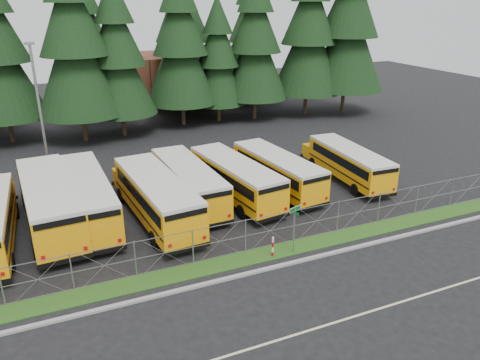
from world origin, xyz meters
The scene contains 26 objects.
ground centered at (0.00, 0.00, 0.00)m, with size 120.00×120.00×0.00m, color black.
curb centered at (0.00, -3.10, 0.06)m, with size 50.00×0.25×0.12m, color gray.
grass_verge centered at (0.00, -1.70, 0.03)m, with size 50.00×1.40×0.06m, color #234814.
road_lane_line centered at (0.00, -8.00, 0.01)m, with size 50.00×0.12×0.01m, color beige.
chainlink_fence centered at (0.00, -1.00, 1.00)m, with size 44.00×0.10×2.00m, color gray, non-canonical shape.
brick_building centered at (6.00, 40.00, 3.00)m, with size 22.00×10.00×6.00m, color brown.
bus_1 centered at (-10.54, 6.41, 1.57)m, with size 2.82×11.96×3.14m, color #FB9E07, non-canonical shape.
bus_2 centered at (-8.52, 6.51, 1.53)m, with size 2.75×11.66×3.06m, color #FB9E07, non-canonical shape.
bus_3 centered at (-4.52, 4.85, 1.49)m, with size 2.69×11.39×2.99m, color #FB9E07, non-canonical shape.
bus_4 centered at (-1.91, 6.64, 1.40)m, with size 2.51×10.65×2.79m, color #FB9E07, non-canonical shape.
bus_5 centered at (1.21, 6.04, 1.40)m, with size 2.52×10.68×2.80m, color #FB9E07, non-canonical shape.
bus_6 centered at (4.59, 6.33, 1.35)m, with size 2.43×10.29×2.70m, color #FB9E07, non-canonical shape.
bus_east centered at (10.46, 5.81, 1.30)m, with size 2.34×9.90×2.60m, color #FB9E07, non-canonical shape.
street_sign centered at (1.35, -2.17, 2.03)m, with size 0.81×0.53×2.81m.
striped_bollard centered at (0.14, -2.04, 0.60)m, with size 0.11×0.11×1.20m, color #B20C0C.
light_standard centered at (-10.24, 15.38, 5.50)m, with size 0.70×0.35×10.14m.
conifer_3 centered at (-6.51, 24.61, 8.93)m, with size 8.07×8.07×17.86m, color black, non-canonical shape.
conifer_4 centered at (-2.73, 24.97, 7.64)m, with size 6.91×6.91×15.27m, color black, non-canonical shape.
conifer_5 centered at (3.98, 26.58, 8.22)m, with size 7.44×7.44×16.44m, color black, non-canonical shape.
conifer_6 centered at (8.09, 26.56, 6.68)m, with size 6.04×6.04×13.36m, color black, non-canonical shape.
conifer_7 centered at (12.25, 26.03, 8.16)m, with size 7.38×7.38×16.33m, color black, non-canonical shape.
conifer_8 centered at (18.61, 25.45, 8.90)m, with size 8.05×8.05×17.79m, color black, non-canonical shape.
conifer_9 centered at (23.13, 24.36, 9.68)m, with size 8.75×8.75×19.36m, color black, non-canonical shape.
conifer_11 centered at (-4.28, 35.13, 7.98)m, with size 7.22×7.22×15.97m, color black, non-canonical shape.
conifer_12 centered at (6.08, 32.35, 9.07)m, with size 8.20×8.20×18.13m, color black, non-canonical shape.
conifer_13 centered at (15.31, 33.35, 8.57)m, with size 7.75×7.75×17.13m, color black, non-canonical shape.
Camera 1 is at (-10.26, -21.50, 13.20)m, focal length 35.00 mm.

